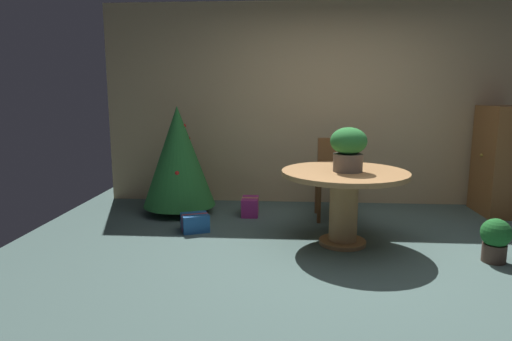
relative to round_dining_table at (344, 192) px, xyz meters
The scene contains 10 objects.
ground_plane 0.72m from the round_dining_table, 84.67° to the right, with size 6.60×6.60×0.00m, color #4C6660.
back_wall_panel 1.87m from the round_dining_table, 88.44° to the left, with size 6.00×0.10×2.60m, color tan.
round_dining_table is the anchor object (origin of this frame).
flower_vase 0.43m from the round_dining_table, 57.87° to the right, with size 0.34×0.34×0.42m.
wooden_chair_far 0.98m from the round_dining_table, 90.00° to the left, with size 0.41×0.46×0.92m.
holiday_tree 2.12m from the round_dining_table, 151.43° to the left, with size 0.87×0.87×1.30m.
gift_box_blue 1.60m from the round_dining_table, 168.97° to the left, with size 0.34×0.32×0.19m.
gift_box_purple 1.43m from the round_dining_table, 135.80° to the left, with size 0.20×0.32×0.21m.
wooden_cabinet 2.35m from the round_dining_table, 32.06° to the left, with size 0.43×0.65×1.30m.
potted_plant 1.35m from the round_dining_table, 16.31° to the right, with size 0.25×0.25×0.39m.
Camera 1 is at (-0.60, -3.62, 1.45)m, focal length 30.64 mm.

